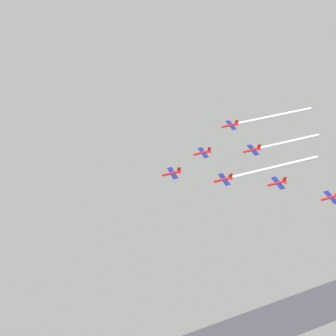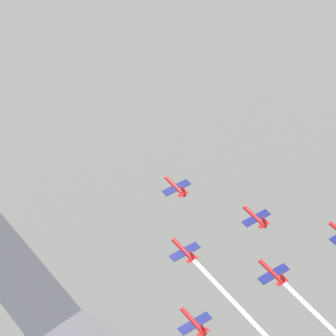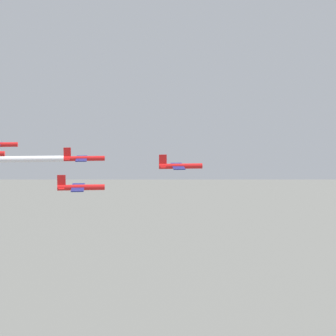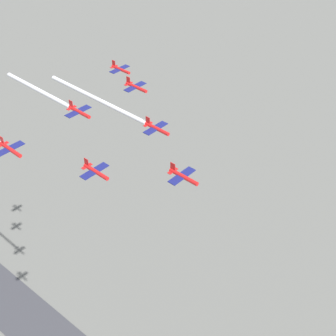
% 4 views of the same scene
% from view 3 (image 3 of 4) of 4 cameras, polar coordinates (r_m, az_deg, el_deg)
% --- Properties ---
extents(jet_0, '(7.73, 8.12, 2.71)m').
position_cam_3_polar(jet_0, '(147.32, 0.79, 0.15)').
color(jet_0, red).
extents(jet_1, '(7.73, 8.12, 2.71)m').
position_cam_3_polar(jet_1, '(157.32, -6.14, 0.69)').
color(jet_1, red).
extents(jet_2, '(7.73, 8.12, 2.71)m').
position_cam_3_polar(jet_2, '(136.63, -6.39, -1.38)').
color(jet_2, red).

